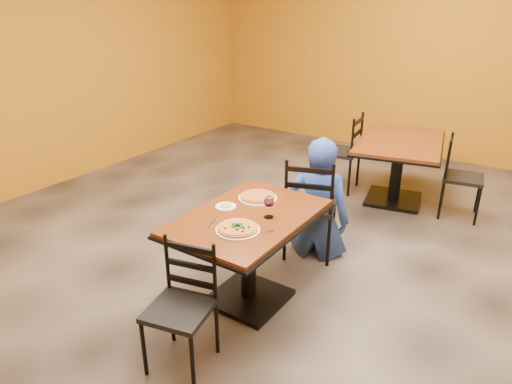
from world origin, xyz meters
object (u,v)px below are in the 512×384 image
Objects in this scene: plate_far at (258,198)px; pizza_far at (258,196)px; table_second at (398,156)px; side_plate at (226,207)px; chair_main_far at (311,205)px; diner at (319,197)px; plate_main at (238,230)px; table_main at (248,238)px; pizza_main at (238,228)px; chair_second_right at (463,178)px; wine_glass at (269,206)px; chair_main_near at (179,310)px; chair_second_left at (340,152)px.

plate_far is 0.02m from pizza_far.
side_plate reaches higher than table_second.
diner is (0.06, 0.05, 0.08)m from chair_main_far.
plate_main is 0.57m from plate_far.
table_main is 0.33m from pizza_main.
wine_glass is at bearing 151.14° from chair_second_right.
table_second is at bearing 80.70° from chair_second_right.
pizza_far is (-0.19, 0.53, 0.00)m from pizza_main.
chair_main_far is 1.91m from chair_second_right.
table_main is 4.39× the size of pizza_far.
chair_main_far is 1.10× the size of chair_second_right.
chair_main_far reaches higher than plate_far.
table_main is at bearing 68.10° from chair_main_far.
side_plate is (-0.22, 0.02, 0.20)m from table_main.
wine_glass reaches higher than chair_second_right.
side_plate is at bearing 175.25° from table_main.
pizza_far is at bearing -100.71° from table_second.
plate_far is at bearing 84.49° from chair_main_near.
side_plate is 0.38m from wine_glass.
table_main is at bearing -69.17° from pizza_far.
chair_main_near reaches higher than table_main.
pizza_far is at bearing 143.81° from chair_second_right.
table_second is 1.81× the size of chair_main_near.
chair_second_left is 2.57m from side_plate.
chair_main_far is 3.46× the size of pizza_far.
plate_main is 0.57m from pizza_far.
diner is at bearing 84.15° from table_main.
side_plate is at bearing 54.58° from chair_main_far.
wine_glass reaches higher than plate_main.
table_second is 2.82m from plate_main.
chair_second_left is 2.31m from pizza_far.
side_plate is at bearing 139.44° from pizza_main.
chair_second_left is 1.08× the size of chair_second_right.
table_main is 0.37m from plate_far.
chair_second_right is 3.11× the size of pizza_main.
diner is at bearing 72.85° from pizza_far.
chair_main_near reaches higher than pizza_main.
table_main is 4.33× the size of pizza_main.
side_plate is (-0.27, -0.92, 0.27)m from chair_main_far.
table_main is at bearing 2.20° from chair_second_left.
table_main is 1.09× the size of diner.
plate_main reaches higher than table_main.
chair_second_right is 2.56m from plate_far.
wine_glass is (0.15, 0.05, 0.28)m from table_main.
plate_far is at bearing 143.81° from chair_second_right.
table_main is at bearing -159.47° from wine_glass.
chair_second_right is at bearing -140.42° from chair_main_far.
table_second is at bearing 82.96° from table_main.
chair_second_left is at bearing 94.09° from side_plate.
pizza_far is 0.30m from side_plate.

